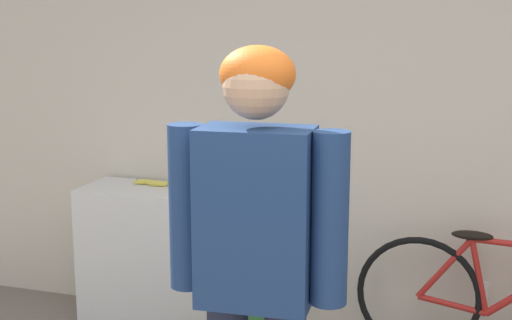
# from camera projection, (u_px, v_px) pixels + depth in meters

# --- Properties ---
(wall_back) EXTENTS (8.00, 0.07, 2.60)m
(wall_back) POSITION_uv_depth(u_px,v_px,m) (391.00, 122.00, 4.06)
(wall_back) COLOR beige
(wall_back) RESTS_ON ground_plane
(side_shelf) EXTENTS (0.86, 0.42, 0.87)m
(side_shelf) POSITION_uv_depth(u_px,v_px,m) (154.00, 256.00, 4.40)
(side_shelf) COLOR white
(side_shelf) RESTS_ON ground_plane
(person) EXTENTS (0.67, 0.27, 1.79)m
(person) POSITION_uv_depth(u_px,v_px,m) (256.00, 249.00, 2.56)
(person) COLOR #23283D
(person) RESTS_ON ground_plane
(bicycle) EXTENTS (1.66, 0.46, 0.76)m
(bicycle) POSITION_uv_depth(u_px,v_px,m) (509.00, 303.00, 3.84)
(bicycle) COLOR black
(bicycle) RESTS_ON ground_plane
(banana) EXTENTS (0.32, 0.09, 0.04)m
(banana) POSITION_uv_depth(u_px,v_px,m) (156.00, 183.00, 4.38)
(banana) COLOR #EAD64C
(banana) RESTS_ON side_shelf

